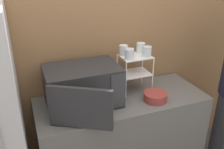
{
  "coord_description": "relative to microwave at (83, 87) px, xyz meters",
  "views": [
    {
      "loc": [
        -0.75,
        -1.4,
        1.94
      ],
      "look_at": [
        -0.08,
        0.31,
        1.11
      ],
      "focal_mm": 40.0,
      "sensor_mm": 36.0,
      "label": 1
    }
  ],
  "objects": [
    {
      "name": "microwave",
      "position": [
        0.0,
        0.0,
        0.0
      ],
      "size": [
        0.59,
        0.63,
        0.32
      ],
      "color": "#262628",
      "rests_on": "counter"
    },
    {
      "name": "glass_front_right",
      "position": [
        0.58,
        0.03,
        0.21
      ],
      "size": [
        0.07,
        0.07,
        0.09
      ],
      "color": "silver",
      "rests_on": "dish_rack"
    },
    {
      "name": "bowl",
      "position": [
        0.58,
        -0.15,
        -0.13
      ],
      "size": [
        0.2,
        0.2,
        0.07
      ],
      "color": "maroon",
      "rests_on": "counter"
    },
    {
      "name": "wall_back",
      "position": [
        0.33,
        0.3,
        0.26
      ],
      "size": [
        8.0,
        0.06,
        2.6
      ],
      "color": "olive",
      "rests_on": "ground_plane"
    },
    {
      "name": "glass_front_left",
      "position": [
        0.41,
        0.03,
        0.21
      ],
      "size": [
        0.07,
        0.07,
        0.09
      ],
      "color": "silver",
      "rests_on": "dish_rack"
    },
    {
      "name": "glass_back_right",
      "position": [
        0.57,
        0.14,
        0.21
      ],
      "size": [
        0.07,
        0.07,
        0.09
      ],
      "color": "silver",
      "rests_on": "dish_rack"
    },
    {
      "name": "glass_back_left",
      "position": [
        0.41,
        0.14,
        0.21
      ],
      "size": [
        0.07,
        0.07,
        0.09
      ],
      "color": "silver",
      "rests_on": "dish_rack"
    },
    {
      "name": "dish_rack",
      "position": [
        0.49,
        0.08,
        0.07
      ],
      "size": [
        0.26,
        0.2,
        0.33
      ],
      "color": "white",
      "rests_on": "counter"
    },
    {
      "name": "counter",
      "position": [
        0.33,
        -0.02,
        -0.6
      ],
      "size": [
        1.45,
        0.57,
        0.88
      ],
      "color": "#595654",
      "rests_on": "ground_plane"
    }
  ]
}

